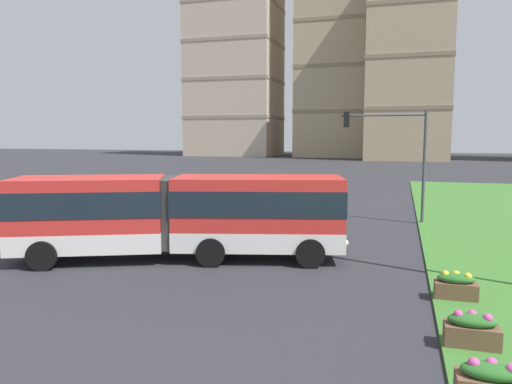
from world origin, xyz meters
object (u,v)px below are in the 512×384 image
at_px(flower_planter_3, 456,285).
at_px(traffic_light_far_right, 395,145).
at_px(car_silver_hatch, 167,204).
at_px(flower_planter_2, 472,329).
at_px(flower_planter_1, 491,383).
at_px(apartment_tower_westcentre, 336,30).
at_px(articulated_bus, 180,214).
at_px(apartment_tower_centre, 408,63).
at_px(apartment_tower_west, 235,65).

height_order(flower_planter_3, traffic_light_far_right, traffic_light_far_right).
distance_m(car_silver_hatch, flower_planter_2, 18.73).
bearing_deg(flower_planter_1, flower_planter_2, 90.00).
xyz_separation_m(car_silver_hatch, flower_planter_1, (13.64, -15.13, -0.33)).
distance_m(flower_planter_2, apartment_tower_westcentre, 100.72).
height_order(articulated_bus, car_silver_hatch, articulated_bus).
bearing_deg(articulated_bus, traffic_light_far_right, 53.86).
bearing_deg(flower_planter_1, car_silver_hatch, 132.04).
relative_size(flower_planter_3, apartment_tower_westcentre, 0.02).
distance_m(traffic_light_far_right, apartment_tower_centre, 70.19).
distance_m(apartment_tower_west, apartment_tower_westcentre, 22.98).
relative_size(flower_planter_1, apartment_tower_westcentre, 0.02).
relative_size(flower_planter_2, traffic_light_far_right, 0.19).
distance_m(car_silver_hatch, flower_planter_1, 20.38).
bearing_deg(flower_planter_1, apartment_tower_centre, 90.48).
xyz_separation_m(flower_planter_3, apartment_tower_westcentre, (-15.74, 92.80, 26.38)).
relative_size(articulated_bus, flower_planter_2, 10.85).
xyz_separation_m(traffic_light_far_right, apartment_tower_west, (-35.75, 78.49, 16.16)).
xyz_separation_m(flower_planter_2, apartment_tower_centre, (-0.72, 83.89, 17.21)).
height_order(flower_planter_2, apartment_tower_westcentre, apartment_tower_westcentre).
relative_size(traffic_light_far_right, apartment_tower_west, 0.14).
distance_m(car_silver_hatch, apartment_tower_westcentre, 87.10).
xyz_separation_m(flower_planter_1, flower_planter_2, (0.00, 2.29, 0.00)).
xyz_separation_m(articulated_bus, apartment_tower_centre, (8.41, 78.80, 15.98)).
relative_size(flower_planter_3, apartment_tower_west, 0.03).
bearing_deg(apartment_tower_centre, flower_planter_3, -89.49).
bearing_deg(apartment_tower_west, car_silver_hatch, -73.47).
relative_size(traffic_light_far_right, apartment_tower_centre, 0.16).
distance_m(flower_planter_1, apartment_tower_westcentre, 102.91).
bearing_deg(articulated_bus, apartment_tower_west, 107.84).
height_order(flower_planter_2, apartment_tower_west, apartment_tower_west).
bearing_deg(flower_planter_3, apartment_tower_centre, 90.51).
bearing_deg(articulated_bus, flower_planter_1, -38.95).
distance_m(articulated_bus, flower_planter_3, 9.42).
relative_size(flower_planter_1, apartment_tower_centre, 0.03).
distance_m(flower_planter_2, apartment_tower_west, 102.73).
bearing_deg(articulated_bus, apartment_tower_centre, 83.91).
xyz_separation_m(traffic_light_far_right, apartment_tower_centre, (1.13, 68.83, 13.66)).
distance_m(flower_planter_1, traffic_light_far_right, 17.81).
relative_size(car_silver_hatch, apartment_tower_centre, 0.13).
bearing_deg(flower_planter_2, traffic_light_far_right, 97.02).
height_order(car_silver_hatch, apartment_tower_west, apartment_tower_west).
height_order(articulated_bus, traffic_light_far_right, traffic_light_far_right).
xyz_separation_m(car_silver_hatch, flower_planter_3, (13.64, -9.72, -0.33)).
xyz_separation_m(articulated_bus, flower_planter_2, (9.13, -5.09, -1.23)).
bearing_deg(apartment_tower_westcentre, apartment_tower_west, -173.79).
bearing_deg(flower_planter_1, flower_planter_3, 90.00).
height_order(flower_planter_2, traffic_light_far_right, traffic_light_far_right).
bearing_deg(flower_planter_3, car_silver_hatch, 144.54).
relative_size(flower_planter_3, traffic_light_far_right, 0.19).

